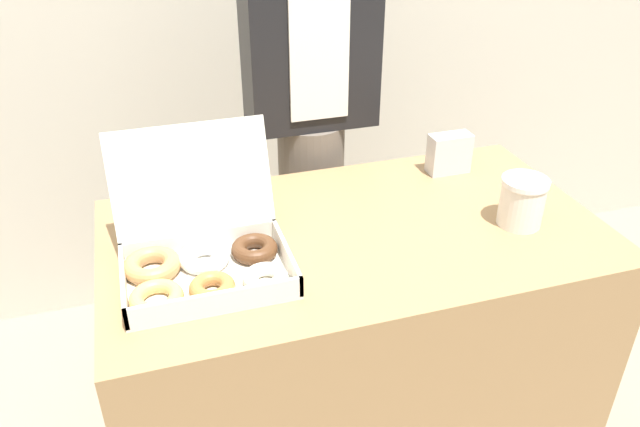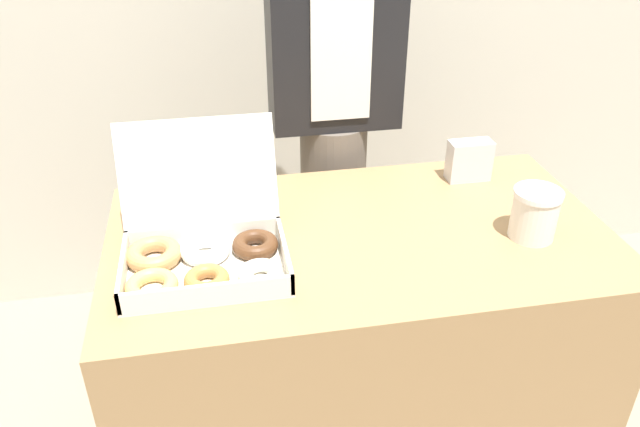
% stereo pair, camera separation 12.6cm
% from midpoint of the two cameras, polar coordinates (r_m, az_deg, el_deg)
% --- Properties ---
extents(table, '(1.12, 0.63, 0.78)m').
position_cam_midpoint_polar(table, '(1.64, 0.57, -13.10)').
color(table, '#99754C').
rests_on(table, ground_plane).
extents(donut_box, '(0.36, 0.31, 0.26)m').
position_cam_midpoint_polar(donut_box, '(1.28, -13.56, -4.04)').
color(donut_box, white).
rests_on(donut_box, table).
extents(coffee_cup, '(0.10, 0.10, 0.11)m').
position_cam_midpoint_polar(coffee_cup, '(1.45, 15.66, 0.99)').
color(coffee_cup, silver).
rests_on(coffee_cup, table).
extents(napkin_holder, '(0.11, 0.05, 0.10)m').
position_cam_midpoint_polar(napkin_holder, '(1.66, 9.61, 5.38)').
color(napkin_holder, silver).
rests_on(napkin_holder, table).
extents(person_customer, '(0.35, 0.22, 1.62)m').
position_cam_midpoint_polar(person_customer, '(1.75, -2.97, 10.41)').
color(person_customer, '#665B51').
rests_on(person_customer, ground_plane).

